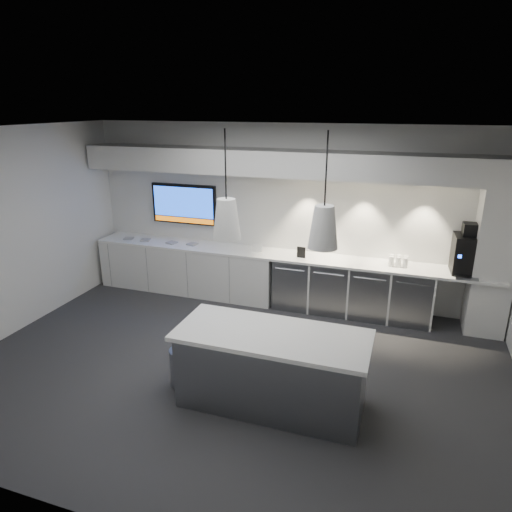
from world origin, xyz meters
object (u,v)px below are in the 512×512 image
(wall_tv, at_px, (184,204))
(coffee_machine, at_px, (468,253))
(island, at_px, (272,369))
(bin, at_px, (184,367))

(wall_tv, relative_size, coffee_machine, 1.66)
(wall_tv, xyz_separation_m, island, (2.58, -3.00, -1.10))
(bin, distance_m, coffee_machine, 4.38)
(island, distance_m, bin, 1.15)
(island, xyz_separation_m, coffee_machine, (2.17, 2.75, 0.75))
(bin, bearing_deg, coffee_machine, 39.60)
(coffee_machine, bearing_deg, bin, -143.27)
(wall_tv, distance_m, bin, 3.56)
(island, height_order, coffee_machine, coffee_machine)
(wall_tv, bearing_deg, bin, -63.84)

